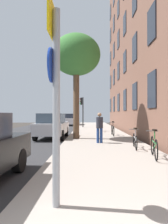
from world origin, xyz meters
The scene contains 14 objects.
ground_plane centered at (-2.40, 15.00, 0.00)m, with size 41.80×41.80×0.00m, color #332D28.
road_asphalt centered at (-4.50, 15.00, 0.01)m, with size 7.00×38.00×0.01m, color #2D2D30.
sidewalk centered at (1.10, 15.00, 0.06)m, with size 4.20×38.00×0.12m, color #9E9389.
building_facade centered at (3.69, 14.50, 10.20)m, with size 0.56×27.00×20.37m.
sign_post centered at (-0.23, 2.54, 2.04)m, with size 0.16×0.60×3.32m.
traffic_light centered at (-0.37, 21.72, 2.42)m, with size 0.43×0.24×3.35m.
tree_near centered at (-0.41, 11.42, 5.11)m, with size 2.93×2.93×6.31m.
bicycle_0 centered at (2.55, 6.16, 0.50)m, with size 0.48×1.65×0.97m.
bicycle_1 centered at (2.32, 7.96, 0.47)m, with size 0.42×1.60×0.89m.
bicycle_2 centered at (2.00, 13.11, 0.51)m, with size 0.42×1.79×0.98m.
bicycle_3 centered at (1.43, 16.39, 0.48)m, with size 0.48×1.64×0.93m.
pedestrian_0 centered at (0.90, 9.57, 1.00)m, with size 0.37×0.37×1.54m.
car_1 centered at (-2.05, 12.38, 0.84)m, with size 1.80×4.08×1.62m.
car_2 centered at (-2.01, 27.04, 0.84)m, with size 1.97×4.28×1.62m.
Camera 1 is at (0.31, -0.67, 1.60)m, focal length 32.08 mm.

